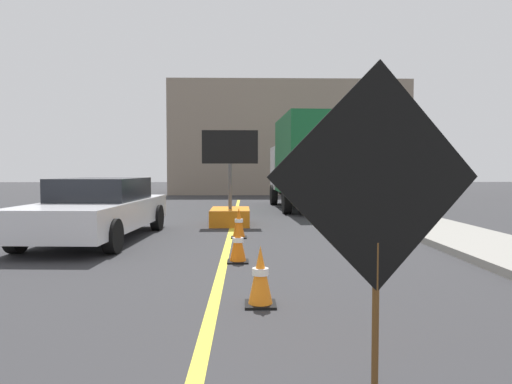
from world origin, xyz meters
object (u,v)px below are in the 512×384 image
object	(u,v)px
box_truck	(309,161)
highway_guide_sign	(325,136)
arrow_board_trailer	(230,208)
traffic_cone_far_lane	(239,223)
traffic_cone_near_sign	(260,276)
roadwork_sign	(377,183)
traffic_cone_mid_lane	(238,243)
pickup_car	(99,209)

from	to	relation	value
box_truck	highway_guide_sign	bearing A→B (deg)	74.88
arrow_board_trailer	traffic_cone_far_lane	distance (m)	2.67
highway_guide_sign	traffic_cone_far_lane	world-z (taller)	highway_guide_sign
arrow_board_trailer	traffic_cone_near_sign	bearing A→B (deg)	-85.52
arrow_board_trailer	box_truck	xyz separation A→B (m)	(2.94, 4.97, 1.42)
traffic_cone_near_sign	highway_guide_sign	bearing A→B (deg)	78.10
roadwork_sign	traffic_cone_far_lane	bearing A→B (deg)	98.52
traffic_cone_mid_lane	highway_guide_sign	bearing A→B (deg)	75.48
box_truck	traffic_cone_far_lane	size ratio (longest dim) A/B	9.83
arrow_board_trailer	traffic_cone_near_sign	size ratio (longest dim) A/B	3.87
traffic_cone_near_sign	traffic_cone_far_lane	size ratio (longest dim) A/B	0.99
arrow_board_trailer	highway_guide_sign	bearing A→B (deg)	67.88
traffic_cone_mid_lane	traffic_cone_far_lane	distance (m)	2.81
roadwork_sign	pickup_car	world-z (taller)	roadwork_sign
traffic_cone_mid_lane	traffic_cone_far_lane	world-z (taller)	traffic_cone_far_lane
arrow_board_trailer	roadwork_sign	bearing A→B (deg)	-82.07
pickup_car	traffic_cone_mid_lane	world-z (taller)	pickup_car
roadwork_sign	traffic_cone_near_sign	world-z (taller)	roadwork_sign
roadwork_sign	highway_guide_sign	distance (m)	22.04
arrow_board_trailer	highway_guide_sign	xyz separation A→B (m)	(4.77, 11.74, 2.94)
roadwork_sign	traffic_cone_near_sign	size ratio (longest dim) A/B	3.34
pickup_car	highway_guide_sign	world-z (taller)	highway_guide_sign
traffic_cone_mid_lane	roadwork_sign	bearing A→B (deg)	-76.65
arrow_board_trailer	traffic_cone_near_sign	world-z (taller)	arrow_board_trailer
roadwork_sign	highway_guide_sign	world-z (taller)	highway_guide_sign
arrow_board_trailer	traffic_cone_mid_lane	distance (m)	5.47
highway_guide_sign	traffic_cone_far_lane	bearing A→B (deg)	-107.29
roadwork_sign	pickup_car	size ratio (longest dim) A/B	0.45
traffic_cone_far_lane	highway_guide_sign	bearing A→B (deg)	72.71
box_truck	pickup_car	distance (m)	9.77
highway_guide_sign	traffic_cone_near_sign	bearing A→B (deg)	-101.90
arrow_board_trailer	traffic_cone_far_lane	world-z (taller)	arrow_board_trailer
box_truck	highway_guide_sign	size ratio (longest dim) A/B	1.38
traffic_cone_near_sign	traffic_cone_mid_lane	bearing A→B (deg)	96.93
box_truck	pickup_car	world-z (taller)	box_truck
box_truck	traffic_cone_mid_lane	xyz separation A→B (m)	(-2.62, -10.42, -1.57)
roadwork_sign	box_truck	size ratio (longest dim) A/B	0.34
roadwork_sign	arrow_board_trailer	distance (m)	10.10
highway_guide_sign	traffic_cone_mid_lane	size ratio (longest dim) A/B	7.44
traffic_cone_near_sign	traffic_cone_mid_lane	distance (m)	2.51
pickup_car	traffic_cone_far_lane	bearing A→B (deg)	2.88
arrow_board_trailer	pickup_car	bearing A→B (deg)	-135.51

